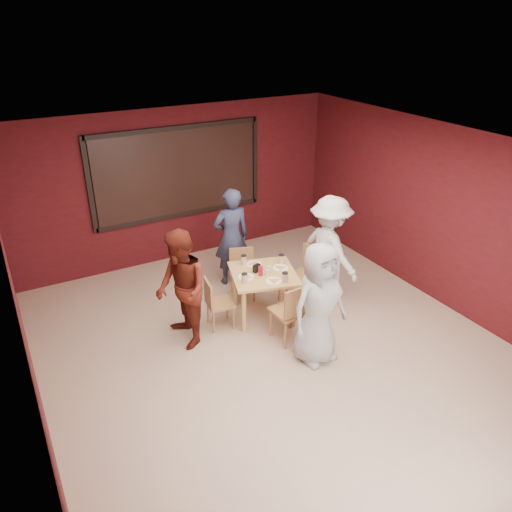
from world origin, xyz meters
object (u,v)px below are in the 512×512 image
diner_front (319,304)px  diner_left (181,290)px  dining_table (263,278)px  chair_right (307,271)px  diner_back (231,237)px  chair_front (292,310)px  chair_back (242,270)px  chair_left (216,301)px  diner_right (329,250)px

diner_front → diner_left: size_ratio=1.00×
dining_table → diner_front: bearing=-85.3°
chair_right → diner_back: diner_back is taller
chair_front → diner_front: (0.08, -0.48, 0.33)m
chair_front → diner_left: 1.56m
chair_back → diner_back: (0.05, 0.49, 0.39)m
chair_left → diner_front: bearing=-57.1°
diner_right → chair_left: bearing=79.8°
diner_front → chair_right: bearing=55.0°
chair_right → diner_left: 2.19m
dining_table → diner_back: size_ratio=0.69×
dining_table → diner_left: size_ratio=0.69×
chair_left → diner_back: bearing=53.4°
chair_back → diner_back: size_ratio=0.48×
chair_back → diner_right: 1.44m
chair_left → diner_left: size_ratio=0.46×
diner_back → chair_front: bearing=95.4°
dining_table → chair_left: size_ratio=1.52×
diner_front → diner_left: bearing=133.9°
diner_left → dining_table: bearing=93.8°
chair_back → chair_right: 1.05m
chair_right → chair_back: bearing=143.4°
dining_table → diner_left: diner_left is taller
chair_left → diner_back: diner_back is taller
chair_back → diner_right: diner_right is taller
chair_front → chair_right: size_ratio=1.02×
dining_table → diner_right: diner_right is taller
chair_back → diner_left: diner_left is taller
chair_left → chair_right: bearing=-0.2°
chair_back → diner_right: size_ratio=0.46×
diner_front → diner_left: diner_left is taller
dining_table → chair_front: bearing=-88.5°
dining_table → chair_left: bearing=174.3°
chair_right → diner_left: diner_left is taller
chair_front → chair_back: size_ratio=1.13×
chair_back → diner_back: bearing=83.7°
dining_table → chair_back: (0.01, 0.70, -0.19)m
diner_back → diner_right: size_ratio=0.96×
dining_table → chair_right: bearing=4.8°
dining_table → diner_left: bearing=-177.8°
chair_front → diner_front: 0.59m
dining_table → diner_front: 1.28m
chair_front → diner_left: size_ratio=0.54×
chair_left → diner_left: bearing=-167.1°
diner_back → diner_right: 1.67m
dining_table → chair_front: chair_front is taller
chair_right → chair_front: bearing=-134.3°
chair_right → diner_right: 0.50m
chair_front → chair_left: bearing=132.5°
chair_left → diner_front: 1.64m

